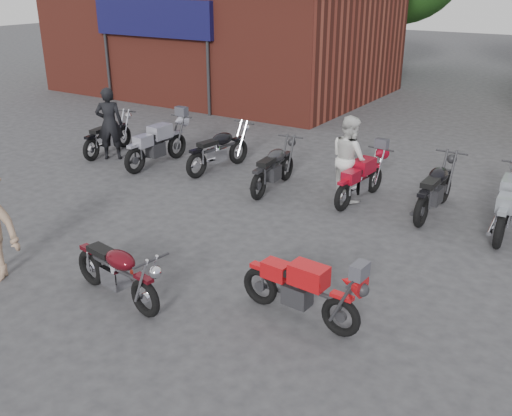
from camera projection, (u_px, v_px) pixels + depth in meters
The scene contains 14 objects.
ground at pixel (164, 311), 7.91m from camera, with size 90.00×90.00×0.00m, color #323134.
brick_building at pixel (224, 39), 22.56m from camera, with size 12.00×8.00×4.00m, color maroon.
vintage_motorcycle at pixel (117, 268), 7.98m from camera, with size 1.79×0.59×1.04m, color #4C0911, non-canonical shape.
sportbike at pixel (301, 286), 7.52m from camera, with size 1.77×0.58×1.03m, color red, non-canonical shape.
helmet at pixel (125, 274), 8.67m from camera, with size 0.24×0.24×0.23m, color #AB1E12.
person_dark at pixel (110, 124), 14.16m from camera, with size 0.66×0.43×1.81m, color black.
person_light at pixel (349, 158), 11.58m from camera, with size 0.85×0.66×1.75m, color silver.
row_bike_0 at pixel (108, 133), 14.72m from camera, with size 1.86×0.61×1.08m, color black, non-canonical shape.
row_bike_1 at pixel (157, 142), 13.77m from camera, with size 2.03×0.67×1.18m, color #9796A4, non-canonical shape.
row_bike_2 at pixel (219, 147), 13.41m from camera, with size 1.96×0.65×1.14m, color black, non-canonical shape.
row_bike_3 at pixel (274, 165), 12.23m from camera, with size 1.89×0.62×1.10m, color #262528, non-canonical shape.
row_bike_4 at pixel (361, 177), 11.58m from camera, with size 1.81×0.60×1.05m, color #A60D22, non-canonical shape.
row_bike_5 at pixel (436, 186), 10.93m from camera, with size 1.99×0.66×1.16m, color black, non-canonical shape.
row_bike_6 at pixel (509, 201), 10.14m from camera, with size 2.05×0.68×1.19m, color gray, non-canonical shape.
Camera 1 is at (4.74, -5.01, 4.32)m, focal length 40.00 mm.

